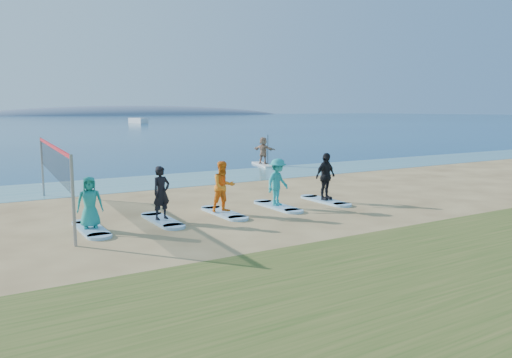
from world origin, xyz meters
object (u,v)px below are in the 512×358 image
surfboard_0 (91,229)px  surfboard_4 (325,201)px  surfboard_3 (278,206)px  volleyball_net (53,161)px  paddleboarder (263,150)px  boat_offshore_b (138,123)px  paddleboard (263,165)px  student_0 (90,202)px  student_1 (161,193)px  surfboard_2 (224,213)px  student_3 (278,182)px  surfboard_1 (162,220)px  student_2 (223,187)px  student_4 (325,176)px

surfboard_0 → surfboard_4: 9.16m
surfboard_3 → surfboard_4: same height
volleyball_net → paddleboarder: size_ratio=5.16×
boat_offshore_b → surfboard_3: bearing=-115.0°
paddleboarder → paddleboard: bearing=-0.0°
student_0 → paddleboard: bearing=51.6°
paddleboarder → student_1: paddleboarder is taller
volleyball_net → surfboard_2: 6.15m
surfboard_3 → student_3: (0.00, -0.00, 0.93)m
surfboard_1 → surfboard_2: bearing=0.0°
surfboard_3 → student_0: bearing=-180.0°
student_2 → paddleboard: bearing=51.8°
surfboard_2 → paddleboarder: bearing=52.6°
surfboard_0 → student_1: bearing=-0.0°
paddleboarder → surfboard_4: paddleboarder is taller
surfboard_4 → student_0: bearing=-180.0°
volleyball_net → surfboard_3: volleyball_net is taller
paddleboarder → student_0: size_ratio=1.11×
student_0 → student_4: bearing=10.3°
student_3 → paddleboard: bearing=39.3°
boat_offshore_b → surfboard_1: bearing=-117.1°
volleyball_net → boat_offshore_b: volleyball_net is taller
surfboard_4 → student_1: bearing=-180.0°
student_2 → student_4: student_4 is taller
paddleboarder → student_3: bearing=125.8°
boat_offshore_b → surfboard_3: 116.57m
student_3 → student_4: bearing=-20.8°
surfboard_0 → student_3: student_3 is taller
volleyball_net → surfboard_3: 8.15m
surfboard_2 → surfboard_4: 4.58m
surfboard_0 → surfboard_4: bearing=0.0°
paddleboard → student_3: 14.14m
surfboard_0 → surfboard_1: 2.29m
student_1 → student_4: 6.87m
student_2 → student_4: (4.58, 0.00, 0.04)m
student_4 → surfboard_4: bearing=77.7°
surfboard_0 → paddleboarder: bearing=41.3°
paddleboard → student_2: (-9.34, -12.22, 0.93)m
student_2 → boat_offshore_b: bearing=72.5°
volleyball_net → student_2: size_ratio=5.05×
boat_offshore_b → surfboard_3: boat_offshore_b is taller
surfboard_3 → student_4: student_4 is taller
surfboard_0 → student_1: size_ratio=1.25×
paddleboard → surfboard_0: size_ratio=1.36×
paddleboard → student_2: bearing=-113.3°
boat_offshore_b → surfboard_4: size_ratio=3.11×
surfboard_1 → student_4: 6.94m
paddleboard → student_4: size_ratio=1.60×
paddleboarder → student_3: (-7.05, -12.22, -0.02)m
paddleboarder → surfboard_2: bearing=118.4°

